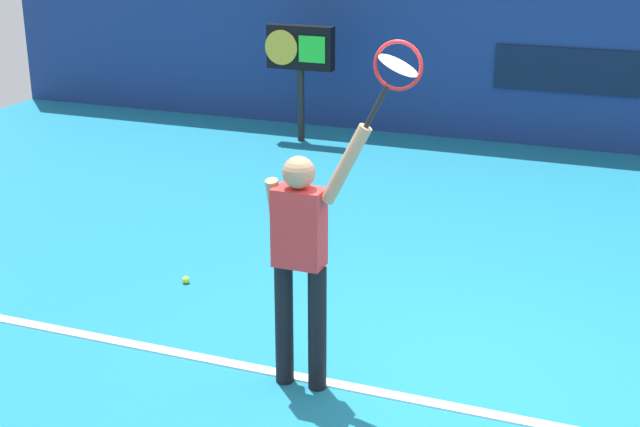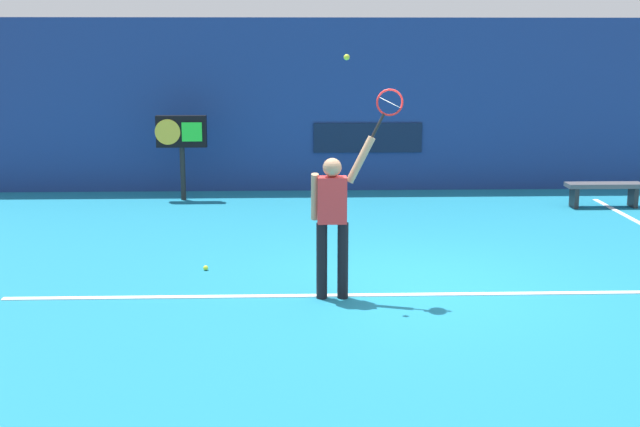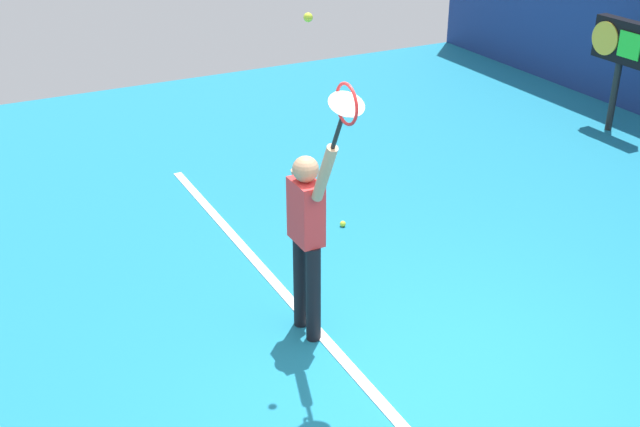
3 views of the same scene
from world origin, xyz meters
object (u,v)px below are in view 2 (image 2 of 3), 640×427
Objects in this scene: tennis_ball at (347,57)px; court_bench at (604,189)px; tennis_racket at (388,105)px; scoreboard_clock at (181,135)px; tennis_player at (333,215)px; spare_ball at (206,268)px.

court_bench is at bearing 46.40° from tennis_ball.
tennis_racket reaches higher than scoreboard_clock.
tennis_ball reaches higher than scoreboard_clock.
tennis_ball is 0.05× the size of court_bench.
tennis_racket reaches higher than tennis_player.
tennis_racket is at bearing -29.16° from spare_ball.
scoreboard_clock is (-2.57, 6.28, 0.24)m from tennis_player.
tennis_ball is at bearing -174.59° from tennis_racket.
tennis_racket is (0.63, -0.00, 1.29)m from tennis_player.
tennis_player is at bearing -37.62° from spare_ball.
court_bench is 20.59× the size of spare_ball.
spare_ball is at bearing 143.68° from tennis_ball.
court_bench is (7.84, -0.96, -0.92)m from scoreboard_clock.
tennis_player reaches higher than court_bench.
scoreboard_clock is 5.25m from spare_ball.
tennis_player is at bearing 179.62° from tennis_racket.
tennis_racket is at bearing -131.00° from court_bench.
tennis_player reaches higher than spare_ball.
tennis_player is 2.29m from spare_ball.
tennis_ball is 7.07m from scoreboard_clock.
tennis_racket is at bearing -62.97° from scoreboard_clock.
court_bench is at bearing -7.02° from scoreboard_clock.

